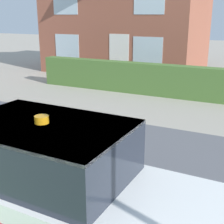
{
  "coord_description": "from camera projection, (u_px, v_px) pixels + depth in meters",
  "views": [
    {
      "loc": [
        3.66,
        -0.44,
        2.93
      ],
      "look_at": [
        0.97,
        4.95,
        1.05
      ],
      "focal_mm": 50.0,
      "sensor_mm": 36.0,
      "label": 1
    }
  ],
  "objects": [
    {
      "name": "garden_hedge",
      "position": [
        194.0,
        83.0,
        11.19
      ],
      "size": [
        12.79,
        0.52,
        1.18
      ],
      "primitive_type": "cube",
      "color": "#4C7233",
      "rests_on": "ground"
    },
    {
      "name": "house_left",
      "position": [
        128.0,
        2.0,
        16.47
      ],
      "size": [
        8.25,
        5.57,
        7.05
      ],
      "color": "#93513D",
      "rests_on": "ground"
    },
    {
      "name": "road_strip",
      "position": [
        58.0,
        161.0,
        6.52
      ],
      "size": [
        28.0,
        5.95,
        0.01
      ],
      "primitive_type": "cube",
      "color": "#5B5B60",
      "rests_on": "ground"
    },
    {
      "name": "police_car",
      "position": [
        56.0,
        183.0,
        4.24
      ],
      "size": [
        4.61,
        1.8,
        1.67
      ],
      "rotation": [
        0.0,
        0.0,
        -0.02
      ],
      "color": "black",
      "rests_on": "road_strip"
    }
  ]
}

